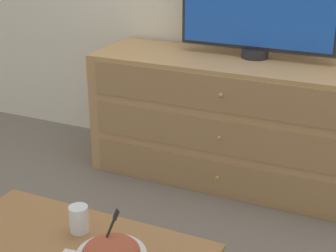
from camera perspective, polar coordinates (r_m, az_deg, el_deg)
The scene contains 4 objects.
ground_plane at distance 3.43m, azimuth 10.36°, elevation -3.83°, with size 12.00×12.00×0.00m, color #70665B.
dresser at distance 3.05m, azimuth 7.36°, elevation 0.52°, with size 1.68×0.55×0.74m.
tv at distance 2.95m, azimuth 9.96°, elevation 13.29°, with size 0.90×0.15×0.60m.
drink_cup at distance 1.96m, azimuth -9.83°, elevation -10.29°, with size 0.07×0.07×0.10m.
Camera 1 is at (0.71, -3.01, 1.48)m, focal length 55.00 mm.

